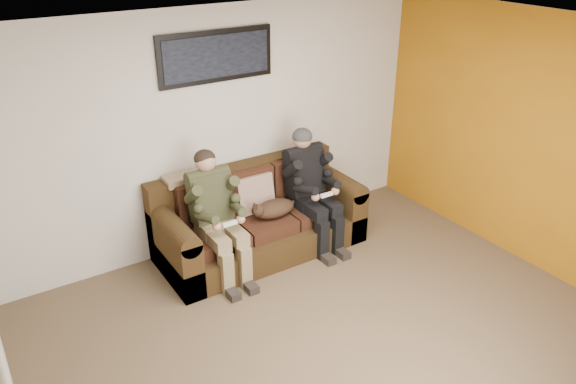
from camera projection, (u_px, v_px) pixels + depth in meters
floor at (345, 346)px, 4.87m from camera, size 5.00×5.00×0.00m
ceiling at (362, 43)px, 3.73m from camera, size 5.00×5.00×0.00m
wall_back at (220, 130)px, 6.00m from camera, size 5.00×0.00×5.00m
wall_right at (551, 149)px, 5.52m from camera, size 0.00×4.50×4.50m
accent_wall_right at (551, 149)px, 5.51m from camera, size 0.00×4.50×4.50m
sofa at (257, 220)px, 6.19m from camera, size 2.24×0.97×0.91m
throw_pillow at (255, 194)px, 6.09m from camera, size 0.43×0.20×0.42m
throw_blanket at (186, 178)px, 5.82m from camera, size 0.46×0.22×0.08m
person_left at (216, 209)px, 5.60m from camera, size 0.51×0.87×1.30m
person_right at (310, 182)px, 6.16m from camera, size 0.51×0.86×1.31m
cat at (273, 209)px, 6.00m from camera, size 0.66×0.26×0.24m
framed_poster at (216, 56)px, 5.61m from camera, size 1.25×0.05×0.52m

